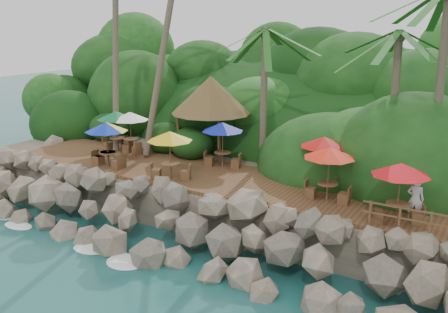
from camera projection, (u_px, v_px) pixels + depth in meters
The scene contains 11 objects.
ground at pixel (151, 267), 20.80m from camera, with size 140.00×140.00×0.00m, color #19514F.
land_base at pixel (299, 156), 33.77m from camera, with size 32.00×25.20×2.10m, color gray.
jungle_hill at pixel (334, 148), 40.26m from camera, with size 44.80×28.00×15.40m, color #143811.
seawall at pixel (178, 225), 22.15m from camera, with size 29.00×4.00×2.30m, color gray, non-canonical shape.
terrace at pixel (224, 179), 25.18m from camera, with size 26.00×5.00×0.20m, color brown.
jungle_foliage at pixel (293, 175), 33.22m from camera, with size 44.00×16.00×12.00m, color #143811, non-canonical shape.
foam_line at pixel (155, 264), 21.04m from camera, with size 25.20×0.80×0.06m.
palapa at pixel (211, 95), 28.92m from camera, with size 4.69×4.69×4.60m.
dining_clusters at pixel (199, 136), 25.16m from camera, with size 19.35×5.47×2.46m.
railing at pixel (447, 225), 17.76m from camera, with size 6.10×0.10×1.00m.
waiter at pixel (415, 199), 19.54m from camera, with size 0.65×0.43×1.78m, color silver.
Camera 1 is at (12.28, -14.59, 9.99)m, focal length 39.81 mm.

